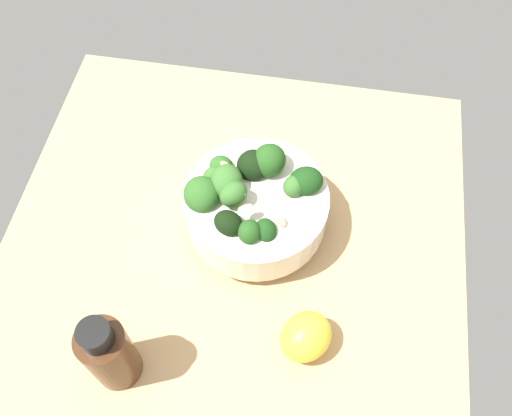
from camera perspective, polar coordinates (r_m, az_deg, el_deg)
The scene contains 4 objects.
ground_plane at distance 71.99cm, azimuth -2.30°, elevation -4.44°, with size 57.24×57.24×4.68cm, color tan.
bowl_of_broccoli at distance 67.12cm, azimuth -0.17°, elevation 0.46°, with size 17.90×17.35×10.98cm.
lemon_wedge at distance 62.80cm, azimuth 5.10°, elevation -12.94°, with size 6.09×5.25×5.04cm, color yellow.
bottle_tall at distance 60.71cm, azimuth -14.79°, elevation -14.13°, with size 5.05×5.05×12.47cm.
Camera 1 is at (-8.09, 31.15, 62.05)cm, focal length 39.18 mm.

